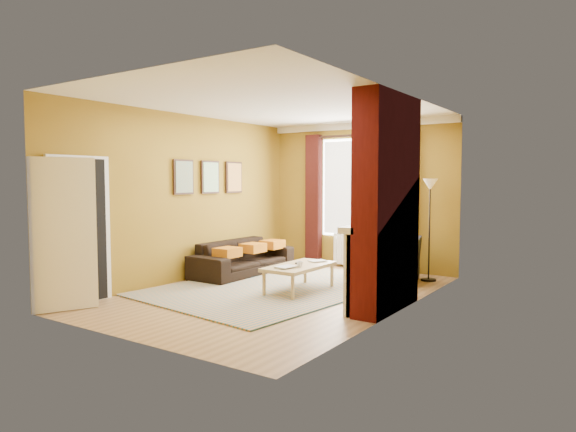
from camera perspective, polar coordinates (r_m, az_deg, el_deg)
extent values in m
plane|color=brown|center=(7.79, -1.04, -8.57)|extent=(5.50, 5.50, 0.00)
cube|color=olive|center=(9.99, 8.04, 2.26)|extent=(3.80, 0.02, 2.80)
cube|color=olive|center=(5.59, -17.45, 0.78)|extent=(3.80, 0.02, 2.80)
cube|color=olive|center=(6.71, 12.37, 1.37)|extent=(0.02, 5.50, 2.80)
cube|color=olive|center=(8.84, -11.20, 2.00)|extent=(0.02, 5.50, 2.80)
cube|color=white|center=(7.69, -1.07, 12.26)|extent=(3.80, 5.50, 0.01)
cube|color=#450B09|center=(6.77, 10.99, 1.42)|extent=(0.35, 1.40, 2.80)
cube|color=white|center=(6.94, 9.41, -5.56)|extent=(0.12, 1.30, 1.10)
cube|color=white|center=(6.89, 9.08, -1.18)|extent=(0.22, 1.40, 0.08)
cube|color=white|center=(6.44, 7.08, -6.56)|extent=(0.16, 0.14, 1.04)
cube|color=white|center=(7.48, 11.12, -5.13)|extent=(0.16, 0.14, 1.04)
cube|color=black|center=(6.94, 9.63, -6.40)|extent=(0.06, 0.80, 0.90)
cube|color=black|center=(7.04, 9.44, -9.75)|extent=(0.20, 1.00, 0.06)
cube|color=white|center=(6.56, 7.89, -0.37)|extent=(0.03, 0.12, 0.16)
cube|color=black|center=(6.79, 8.81, -0.32)|extent=(0.03, 0.10, 0.14)
cylinder|color=black|center=(7.02, 9.68, -0.28)|extent=(0.10, 0.10, 0.12)
cube|color=black|center=(6.84, 9.57, 5.23)|extent=(0.03, 0.60, 0.75)
cube|color=olive|center=(6.85, 9.42, 5.23)|extent=(0.01, 0.52, 0.66)
cube|color=white|center=(10.00, 8.02, 9.95)|extent=(3.80, 0.08, 0.12)
cube|color=white|center=(9.96, 7.98, 3.12)|extent=(1.60, 0.04, 1.90)
cube|color=white|center=(9.92, 7.88, 3.12)|extent=(1.50, 0.02, 1.80)
cube|color=white|center=(9.94, 7.93, 3.12)|extent=(0.06, 0.04, 1.90)
cube|color=#370F0C|center=(10.35, 2.86, 2.08)|extent=(0.30, 0.16, 2.50)
cube|color=#370F0C|center=(9.49, 13.05, 1.81)|extent=(0.30, 0.16, 2.50)
cylinder|color=black|center=(9.91, 7.80, 8.90)|extent=(2.30, 0.05, 0.05)
cube|color=white|center=(9.99, 7.73, -3.79)|extent=(1.00, 0.10, 0.60)
cube|color=white|center=(10.14, 5.30, -3.65)|extent=(0.04, 0.03, 0.56)
cube|color=white|center=(10.09, 5.85, -3.69)|extent=(0.04, 0.03, 0.56)
cube|color=white|center=(10.03, 6.40, -3.74)|extent=(0.04, 0.03, 0.56)
cube|color=white|center=(9.99, 6.96, -3.78)|extent=(0.04, 0.03, 0.56)
cube|color=white|center=(9.94, 7.53, -3.82)|extent=(0.04, 0.03, 0.56)
cube|color=white|center=(9.89, 8.10, -3.87)|extent=(0.04, 0.03, 0.56)
cube|color=white|center=(9.84, 8.68, -3.91)|extent=(0.04, 0.03, 0.56)
cube|color=white|center=(9.80, 9.26, -3.95)|extent=(0.04, 0.03, 0.56)
cube|color=white|center=(9.75, 9.85, -4.00)|extent=(0.04, 0.03, 0.56)
cube|color=black|center=(8.74, -11.56, 4.27)|extent=(0.04, 0.44, 0.58)
cube|color=gold|center=(8.73, -11.44, 4.27)|extent=(0.01, 0.38, 0.52)
cube|color=black|center=(9.21, -8.66, 4.29)|extent=(0.04, 0.44, 0.58)
cube|color=green|center=(9.19, -8.55, 4.29)|extent=(0.01, 0.38, 0.52)
cube|color=black|center=(9.70, -6.06, 4.30)|extent=(0.04, 0.44, 0.58)
cube|color=#C55131|center=(9.68, -5.94, 4.30)|extent=(0.01, 0.38, 0.52)
cube|color=white|center=(7.54, -22.13, -1.59)|extent=(0.05, 0.94, 2.06)
cube|color=black|center=(7.53, -22.05, -1.60)|extent=(0.02, 0.80, 1.98)
cube|color=white|center=(7.18, -23.64, -1.90)|extent=(0.37, 0.74, 1.98)
imported|color=#477D37|center=(7.28, 10.66, 0.46)|extent=(0.14, 0.10, 0.27)
cube|color=#A95B0E|center=(8.71, -6.75, -4.03)|extent=(0.34, 0.40, 0.16)
cube|color=#A95B0E|center=(9.25, -3.92, -3.54)|extent=(0.34, 0.40, 0.16)
cube|color=#A95B0E|center=(9.73, -1.74, -3.17)|extent=(0.34, 0.40, 0.16)
cube|color=#306984|center=(8.18, -1.52, -7.89)|extent=(3.24, 4.18, 0.02)
imported|color=black|center=(9.29, -5.02, -4.62)|extent=(0.83, 2.10, 0.61)
imported|color=black|center=(8.77, 10.65, -4.75)|extent=(1.36, 1.26, 0.74)
cube|color=tan|center=(7.81, 1.28, -5.63)|extent=(0.63, 1.25, 0.05)
cylinder|color=tan|center=(7.53, -2.67, -7.60)|extent=(0.05, 0.05, 0.36)
cylinder|color=tan|center=(7.25, 0.52, -8.06)|extent=(0.05, 0.05, 0.36)
cylinder|color=tan|center=(8.44, 1.92, -6.33)|extent=(0.05, 0.05, 0.36)
cylinder|color=tan|center=(8.19, 4.90, -6.67)|extent=(0.05, 0.05, 0.36)
cylinder|color=olive|center=(9.45, 11.47, -5.16)|extent=(0.40, 0.40, 0.41)
cylinder|color=black|center=(9.04, 15.34, -6.85)|extent=(0.26, 0.26, 0.03)
cylinder|color=black|center=(8.93, 15.43, -1.75)|extent=(0.03, 0.03, 1.59)
cone|color=beige|center=(8.89, 15.53, 3.41)|extent=(0.26, 0.26, 0.19)
imported|color=#999999|center=(7.60, -0.86, -5.59)|extent=(0.26, 0.33, 0.03)
imported|color=#999999|center=(8.20, 2.96, -4.92)|extent=(0.29, 0.32, 0.02)
imported|color=#999999|center=(7.59, 1.32, -5.38)|extent=(0.11, 0.11, 0.08)
cube|color=#252528|center=(7.93, 1.17, -5.21)|extent=(0.08, 0.17, 0.02)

